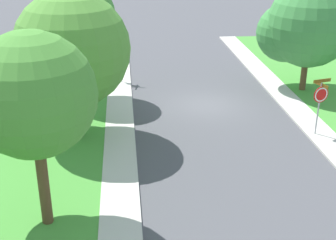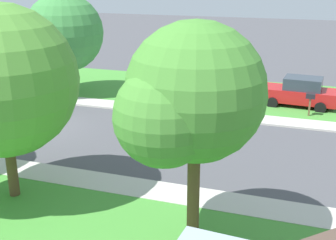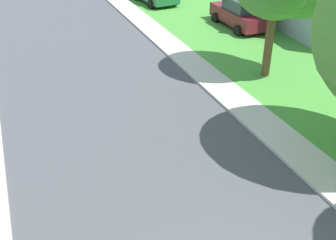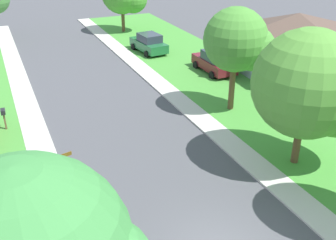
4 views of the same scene
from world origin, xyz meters
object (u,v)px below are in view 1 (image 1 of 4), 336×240
Objects in this scene: tree_sidewalk_mid at (76,18)px; tree_across_right at (303,27)px; stop_sign_near_corner at (117,53)px; tree_across_left at (27,98)px; tree_sidewalk_near at (66,52)px; stop_sign_far_corner at (320,98)px.

tree_across_right is at bearing -179.09° from tree_sidewalk_mid.
tree_across_left reaches higher than stop_sign_near_corner.
tree_sidewalk_near is at bearing 89.89° from tree_sidewalk_mid.
stop_sign_near_corner is at bearing -99.87° from tree_across_left.
stop_sign_near_corner is at bearing -13.34° from tree_across_right.
stop_sign_far_corner is at bearing 135.80° from stop_sign_near_corner.
tree_sidewalk_near is 13.79m from tree_across_right.
tree_across_right is at bearing -102.50° from stop_sign_far_corner.
tree_sidewalk_mid reaches higher than stop_sign_far_corner.
stop_sign_far_corner is 13.14m from tree_sidewalk_mid.
stop_sign_far_corner is 0.41× the size of tree_sidewalk_near.
tree_sidewalk_mid is at bearing -28.85° from stop_sign_far_corner.
tree_sidewalk_near is 1.04× the size of tree_across_left.
tree_sidewalk_near is at bearing -93.69° from tree_across_left.
tree_across_left is at bearing 80.13° from stop_sign_near_corner.
tree_across_left reaches higher than stop_sign_far_corner.
tree_sidewalk_mid is (-0.01, -5.17, 0.52)m from tree_sidewalk_near.
stop_sign_near_corner is at bearing -104.95° from tree_sidewalk_near.
tree_sidewalk_near is (2.10, 7.88, 2.15)m from stop_sign_near_corner.
tree_sidewalk_mid is 1.03× the size of tree_across_right.
stop_sign_near_corner is 0.42× the size of tree_sidewalk_mid.
stop_sign_near_corner is 8.44m from tree_sidewalk_near.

